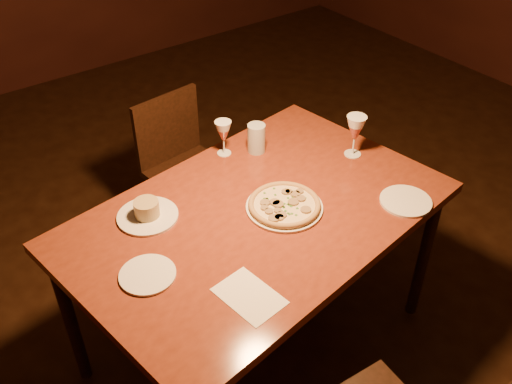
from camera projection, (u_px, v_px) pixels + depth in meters
floor at (340, 350)px, 2.67m from camera, size 7.00×7.00×0.00m
dining_table at (258, 225)px, 2.27m from camera, size 1.60×1.15×0.79m
chair_far at (183, 163)px, 3.06m from camera, size 0.44×0.44×0.82m
pizza_plate at (284, 205)px, 2.23m from camera, size 0.30×0.30×0.03m
ramekin_saucer at (147, 212)px, 2.19m from camera, size 0.24×0.24×0.08m
wine_glass_far at (224, 138)px, 2.50m from camera, size 0.07×0.07×0.16m
wine_glass_right at (355, 136)px, 2.49m from camera, size 0.09×0.09×0.19m
water_tumbler at (256, 138)px, 2.53m from camera, size 0.08×0.08×0.13m
side_plate_left at (148, 275)px, 1.95m from camera, size 0.20×0.20×0.01m
side_plate_near at (406, 201)px, 2.27m from camera, size 0.21×0.21×0.01m
menu_card at (249, 296)px, 1.88m from camera, size 0.18×0.24×0.00m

